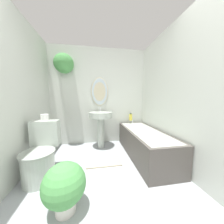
{
  "coord_description": "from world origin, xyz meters",
  "views": [
    {
      "loc": [
        -0.15,
        -0.37,
        1.13
      ],
      "look_at": [
        0.17,
        1.57,
        0.91
      ],
      "focal_mm": 18.0,
      "sensor_mm": 36.0,
      "label": 1
    }
  ],
  "objects_px": {
    "bathtub": "(144,143)",
    "toilet": "(41,155)",
    "potted_plant": "(65,185)",
    "toilet_paper_roll": "(45,117)",
    "pedestal_sink": "(101,121)",
    "shampoo_bottle": "(131,117)"
  },
  "relations": [
    {
      "from": "toilet",
      "to": "toilet_paper_roll",
      "type": "height_order",
      "value": "toilet_paper_roll"
    },
    {
      "from": "toilet",
      "to": "toilet_paper_roll",
      "type": "xyz_separation_m",
      "value": [
        0.0,
        0.21,
        0.52
      ]
    },
    {
      "from": "bathtub",
      "to": "potted_plant",
      "type": "xyz_separation_m",
      "value": [
        -1.29,
        -0.95,
        0.02
      ]
    },
    {
      "from": "bathtub",
      "to": "shampoo_bottle",
      "type": "relative_size",
      "value": 8.67
    },
    {
      "from": "bathtub",
      "to": "toilet_paper_roll",
      "type": "xyz_separation_m",
      "value": [
        -1.75,
        -0.15,
        0.58
      ]
    },
    {
      "from": "shampoo_bottle",
      "to": "potted_plant",
      "type": "bearing_deg",
      "value": -126.66
    },
    {
      "from": "potted_plant",
      "to": "toilet_paper_roll",
      "type": "distance_m",
      "value": 1.08
    },
    {
      "from": "bathtub",
      "to": "toilet_paper_roll",
      "type": "bearing_deg",
      "value": -175.13
    },
    {
      "from": "toilet",
      "to": "pedestal_sink",
      "type": "relative_size",
      "value": 0.85
    },
    {
      "from": "pedestal_sink",
      "to": "toilet",
      "type": "bearing_deg",
      "value": -135.39
    },
    {
      "from": "pedestal_sink",
      "to": "potted_plant",
      "type": "xyz_separation_m",
      "value": [
        -0.46,
        -1.5,
        -0.35
      ]
    },
    {
      "from": "pedestal_sink",
      "to": "potted_plant",
      "type": "distance_m",
      "value": 1.61
    },
    {
      "from": "shampoo_bottle",
      "to": "bathtub",
      "type": "bearing_deg",
      "value": -86.78
    },
    {
      "from": "bathtub",
      "to": "toilet_paper_roll",
      "type": "height_order",
      "value": "toilet_paper_roll"
    },
    {
      "from": "pedestal_sink",
      "to": "shampoo_bottle",
      "type": "distance_m",
      "value": 0.81
    },
    {
      "from": "toilet_paper_roll",
      "to": "bathtub",
      "type": "bearing_deg",
      "value": 4.87
    },
    {
      "from": "potted_plant",
      "to": "toilet_paper_roll",
      "type": "relative_size",
      "value": 4.63
    },
    {
      "from": "potted_plant",
      "to": "bathtub",
      "type": "bearing_deg",
      "value": 36.4
    },
    {
      "from": "bathtub",
      "to": "toilet",
      "type": "bearing_deg",
      "value": -168.52
    },
    {
      "from": "potted_plant",
      "to": "toilet_paper_roll",
      "type": "bearing_deg",
      "value": 119.85
    },
    {
      "from": "pedestal_sink",
      "to": "shampoo_bottle",
      "type": "height_order",
      "value": "pedestal_sink"
    },
    {
      "from": "pedestal_sink",
      "to": "potted_plant",
      "type": "height_order",
      "value": "pedestal_sink"
    }
  ]
}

